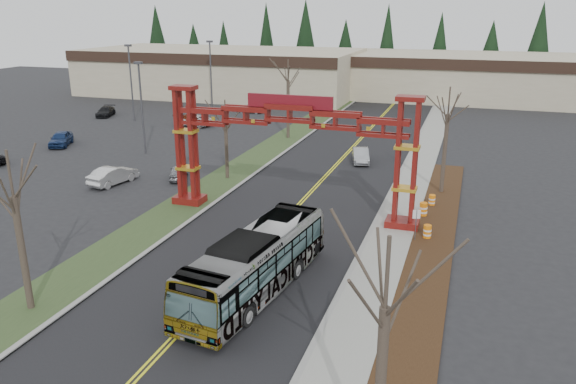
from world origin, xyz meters
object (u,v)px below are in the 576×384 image
at_px(bare_tree_median_near, 14,198).
at_px(light_pole_near, 141,101).
at_px(bare_tree_median_far, 288,81).
at_px(bare_tree_right_near, 385,309).
at_px(parked_car_far_a, 250,108).
at_px(light_pole_mid, 131,77).
at_px(silver_sedan, 361,155).
at_px(parked_car_mid_b, 61,139).
at_px(barrel_mid, 423,210).
at_px(gateway_arch, 290,133).
at_px(parked_car_mid_a, 191,121).
at_px(bare_tree_median_mid, 226,124).
at_px(barrel_south, 427,232).
at_px(parked_car_far_c, 106,112).
at_px(parked_car_far_b, 193,120).
at_px(barrel_north, 432,201).
at_px(parked_car_near_a, 179,172).
at_px(transit_bus, 256,263).
at_px(retail_building_east, 465,76).
at_px(parked_car_near_b, 113,175).
at_px(street_sign, 416,219).
at_px(bare_tree_right_far, 448,115).
at_px(retail_building_west, 222,72).
at_px(light_pole_far, 211,70).

bearing_deg(bare_tree_median_near, light_pole_near, 111.83).
xyz_separation_m(bare_tree_median_far, bare_tree_right_near, (18.00, -45.69, -0.38)).
relative_size(parked_car_far_a, light_pole_mid, 0.40).
distance_m(silver_sedan, parked_car_mid_b, 32.25).
xyz_separation_m(light_pole_near, barrel_mid, (28.81, -9.90, -4.79)).
xyz_separation_m(gateway_arch, parked_car_mid_a, (-21.81, 26.64, -5.30)).
relative_size(bare_tree_median_mid, barrel_south, 7.09).
distance_m(parked_car_far_c, bare_tree_median_near, 53.81).
distance_m(parked_car_far_b, barrel_north, 37.94).
bearing_deg(silver_sedan, barrel_north, -70.05).
relative_size(parked_car_near_a, parked_car_far_c, 0.82).
bearing_deg(light_pole_near, transit_bus, -47.99).
bearing_deg(transit_bus, retail_building_east, 91.23).
bearing_deg(parked_car_mid_b, retail_building_east, 26.30).
distance_m(silver_sedan, parked_car_near_b, 22.84).
bearing_deg(silver_sedan, street_sign, -83.40).
height_order(gateway_arch, parked_car_far_c, gateway_arch).
bearing_deg(parked_car_far_a, parked_car_mid_a, -15.62).
distance_m(parked_car_mid_a, light_pole_near, 15.05).
height_order(parked_car_near_a, parked_car_far_b, parked_car_far_b).
bearing_deg(bare_tree_right_far, light_pole_mid, 155.23).
xyz_separation_m(parked_car_mid_b, barrel_mid, (39.24, -9.95, -0.24)).
bearing_deg(bare_tree_median_far, parked_car_mid_a, 168.29).
distance_m(retail_building_west, retail_building_east, 40.79).
bearing_deg(parked_car_far_a, retail_building_east, 132.92).
xyz_separation_m(bare_tree_median_near, barrel_north, (17.55, 21.70, -5.34)).
distance_m(gateway_arch, parked_car_far_a, 42.21).
distance_m(parked_car_mid_b, street_sign, 41.82).
bearing_deg(parked_car_near_a, light_pole_far, -93.42).
bearing_deg(transit_bus, barrel_mid, 70.44).
bearing_deg(bare_tree_median_mid, retail_building_west, 115.08).
height_order(transit_bus, light_pole_mid, light_pole_mid).
bearing_deg(street_sign, bare_tree_median_near, -139.52).
distance_m(parked_car_near_a, light_pole_mid, 29.30).
height_order(parked_car_far_b, bare_tree_right_near, bare_tree_right_near).
bearing_deg(parked_car_far_c, light_pole_mid, -33.99).
distance_m(gateway_arch, barrel_north, 12.14).
distance_m(silver_sedan, light_pole_far, 34.96).
bearing_deg(gateway_arch, barrel_south, -8.67).
distance_m(light_pole_mid, barrel_north, 46.30).
bearing_deg(retail_building_east, parked_car_mid_b, -129.06).
height_order(parked_car_near_b, bare_tree_right_far, bare_tree_right_far).
bearing_deg(bare_tree_right_far, bare_tree_right_near, -90.00).
relative_size(gateway_arch, transit_bus, 1.54).
relative_size(parked_car_mid_a, bare_tree_median_far, 0.53).
height_order(parked_car_far_a, bare_tree_median_near, bare_tree_median_near).
bearing_deg(bare_tree_right_far, parked_car_far_a, 134.24).
bearing_deg(parked_car_near_b, bare_tree_median_far, -101.32).
bearing_deg(bare_tree_median_near, parked_car_far_c, 121.72).
bearing_deg(bare_tree_median_mid, barrel_south, -25.37).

